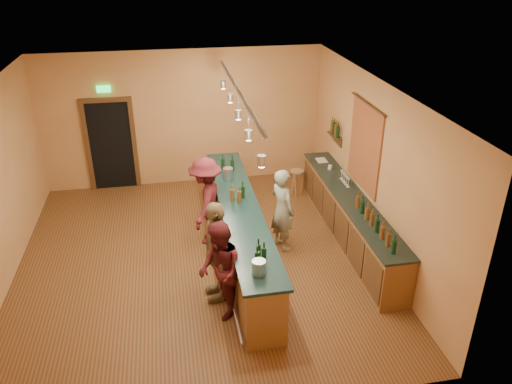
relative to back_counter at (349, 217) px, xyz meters
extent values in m
plane|color=#592D19|center=(-2.97, -0.18, -0.49)|extent=(7.00, 7.00, 0.00)
cube|color=silver|center=(-2.97, -0.18, 2.71)|extent=(6.50, 7.00, 0.02)
cube|color=#B47B43|center=(-2.97, 3.32, 1.11)|extent=(6.50, 0.02, 3.20)
cube|color=#B47B43|center=(-2.97, -3.68, 1.11)|extent=(6.50, 0.02, 3.20)
cube|color=#B47B43|center=(0.28, -0.18, 1.11)|extent=(0.02, 7.00, 3.20)
cube|color=black|center=(-4.67, 3.30, 0.56)|extent=(0.95, 0.06, 2.10)
cube|color=#4B3116|center=(-5.19, 3.28, 0.56)|extent=(0.10, 0.08, 2.10)
cube|color=#4B3116|center=(-4.14, 3.28, 0.56)|extent=(0.10, 0.08, 2.10)
cube|color=#4B3116|center=(-4.67, 3.28, 1.66)|extent=(1.15, 0.08, 0.10)
cube|color=#19E54C|center=(-4.67, 3.27, 1.91)|extent=(0.30, 0.04, 0.15)
cube|color=maroon|center=(0.26, 0.22, 1.36)|extent=(0.03, 1.40, 1.60)
cube|color=#4B3116|center=(0.19, 1.72, 1.06)|extent=(0.16, 0.55, 0.03)
cube|color=#4B3116|center=(0.26, 1.72, 0.96)|extent=(0.03, 0.55, 0.18)
cube|color=brown|center=(0.00, 0.02, -0.04)|extent=(0.55, 4.50, 0.90)
cube|color=black|center=(0.00, 0.02, 0.43)|extent=(0.60, 4.55, 0.04)
cylinder|color=silver|center=(0.00, 1.32, 0.50)|extent=(0.09, 0.09, 0.09)
cube|color=silver|center=(-0.03, 1.82, 0.46)|extent=(0.22, 0.30, 0.01)
cube|color=brown|center=(-2.18, -0.18, 0.01)|extent=(0.60, 5.00, 1.00)
cube|color=black|center=(-2.18, -0.18, 0.54)|extent=(0.70, 5.10, 0.05)
cylinder|color=silver|center=(-2.54, -0.18, -0.34)|extent=(0.05, 5.00, 0.05)
cylinder|color=silver|center=(-2.23, -2.28, 0.67)|extent=(0.20, 0.20, 0.22)
cylinder|color=silver|center=(-2.23, 1.02, 0.67)|extent=(0.20, 0.20, 0.22)
cube|color=silver|center=(-2.18, -0.18, 2.65)|extent=(0.06, 4.60, 0.05)
cylinder|color=silver|center=(-2.18, -2.18, 2.46)|extent=(0.01, 0.01, 0.35)
cylinder|color=#A5A5AD|center=(-2.18, -2.18, 2.26)|extent=(0.11, 0.11, 0.14)
cylinder|color=#FFEABF|center=(-2.18, -2.18, 2.18)|extent=(0.08, 0.08, 0.02)
cylinder|color=silver|center=(-2.18, -1.18, 2.46)|extent=(0.01, 0.01, 0.35)
cylinder|color=#A5A5AD|center=(-2.18, -1.18, 2.26)|extent=(0.11, 0.11, 0.14)
cylinder|color=#FFEABF|center=(-2.18, -1.18, 2.18)|extent=(0.08, 0.08, 0.02)
cylinder|color=silver|center=(-2.18, -0.18, 2.46)|extent=(0.01, 0.01, 0.35)
cylinder|color=#A5A5AD|center=(-2.18, -0.18, 2.26)|extent=(0.11, 0.11, 0.14)
cylinder|color=#FFEABF|center=(-2.18, -0.18, 2.18)|extent=(0.08, 0.08, 0.02)
cylinder|color=silver|center=(-2.18, 0.82, 2.46)|extent=(0.01, 0.01, 0.35)
cylinder|color=#A5A5AD|center=(-2.18, 0.82, 2.26)|extent=(0.11, 0.11, 0.14)
cylinder|color=#FFEABF|center=(-2.18, 0.82, 2.18)|extent=(0.08, 0.08, 0.02)
cylinder|color=silver|center=(-2.18, 1.82, 2.46)|extent=(0.01, 0.01, 0.35)
cylinder|color=#A5A5AD|center=(-2.18, 1.82, 2.26)|extent=(0.11, 0.11, 0.14)
cylinder|color=#FFEABF|center=(-2.18, 1.82, 2.18)|extent=(0.08, 0.08, 0.02)
imported|color=gray|center=(-1.36, -0.04, 0.33)|extent=(0.59, 0.70, 1.62)
imported|color=#59191E|center=(-2.73, -1.75, 0.31)|extent=(0.73, 0.87, 1.60)
imported|color=#997A51|center=(-2.73, -1.31, 0.39)|extent=(0.48, 1.05, 1.75)
imported|color=#59191E|center=(-2.73, 0.46, 0.38)|extent=(0.98, 1.27, 1.74)
cylinder|color=olive|center=(-0.52, 2.02, 0.15)|extent=(0.32, 0.32, 0.04)
cylinder|color=olive|center=(-0.40, 2.02, -0.18)|extent=(0.04, 0.04, 0.61)
cylinder|color=olive|center=(-0.58, 2.13, -0.18)|extent=(0.04, 0.04, 0.61)
cylinder|color=olive|center=(-0.58, 1.92, -0.18)|extent=(0.04, 0.04, 0.61)
camera|label=1|loc=(-3.33, -8.00, 4.75)|focal=35.00mm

